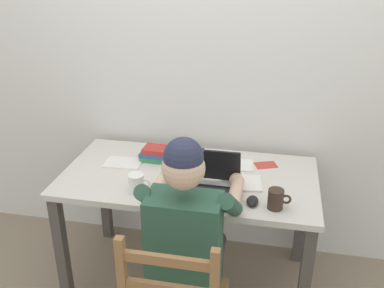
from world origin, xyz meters
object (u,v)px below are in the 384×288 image
Objects in this scene: desk at (189,189)px; landscape_photo_print at (266,165)px; computer_mouse at (252,201)px; coffee_mug_white at (137,183)px; book_stack_main at (155,153)px; coffee_mug_dark at (276,199)px; laptop at (207,184)px; seated_person at (189,234)px; book_stack_side at (219,161)px.

landscape_photo_print is at bearing 26.12° from desk.
computer_mouse is at bearing -32.20° from desk.
coffee_mug_white reaches higher than landscape_photo_print.
coffee_mug_white is 0.73× the size of book_stack_main.
coffee_mug_dark is at bearing -8.36° from computer_mouse.
coffee_mug_white reaches higher than desk.
laptop reaches higher than landscape_photo_print.
coffee_mug_dark reaches higher than book_stack_main.
laptop is at bearing 166.83° from coffee_mug_dark.
book_stack_main is 0.68m from landscape_photo_print.
coffee_mug_dark is at bearing 25.86° from seated_person.
computer_mouse is (0.25, -0.07, -0.04)m from laptop.
book_stack_main reaches higher than book_stack_side.
coffee_mug_white is at bearing -134.94° from desk.
laptop reaches higher than desk.
book_stack_main is at bearing 164.02° from landscape_photo_print.
computer_mouse is at bearing -116.82° from landscape_photo_print.
coffee_mug_dark is at bearing -13.17° from laptop.
book_stack_side is at bearing 120.54° from computer_mouse.
seated_person reaches higher than coffee_mug_dark.
book_stack_side is at bearing 87.07° from laptop.
landscape_photo_print is (0.67, 0.45, -0.05)m from coffee_mug_white.
computer_mouse reaches higher than desk.
seated_person is at bearing -143.46° from computer_mouse.
laptop reaches higher than coffee_mug_dark.
laptop reaches higher than book_stack_main.
coffee_mug_white is 1.06× the size of coffee_mug_dark.
book_stack_main is at bearing 148.49° from desk.
laptop reaches higher than book_stack_side.
desk is 0.47m from computer_mouse.
book_stack_side is 1.48× the size of landscape_photo_print.
laptop is (0.14, -0.17, 0.15)m from desk.
book_stack_side is (0.39, 0.39, -0.02)m from coffee_mug_white.
book_stack_side reaches higher than desk.
desk is at bearing -174.79° from landscape_photo_print.
seated_person is (0.09, -0.45, 0.02)m from desk.
seated_person is at bearing -78.28° from desk.
laptop is 2.82× the size of coffee_mug_dark.
laptop is 2.54× the size of landscape_photo_print.
coffee_mug_dark is 0.48m from landscape_photo_print.
laptop is at bearing -40.24° from book_stack_main.
landscape_photo_print is at bearing 12.53° from book_stack_side.
landscape_photo_print is at bearing 84.08° from computer_mouse.
book_stack_main reaches higher than landscape_photo_print.
seated_person is 6.40× the size of book_stack_side.
seated_person reaches higher than landscape_photo_print.
landscape_photo_print is (0.28, 0.06, -0.03)m from book_stack_side.
book_stack_main is at bearing 148.07° from computer_mouse.
desk is 1.19× the size of seated_person.
computer_mouse is at bearing 171.64° from coffee_mug_dark.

